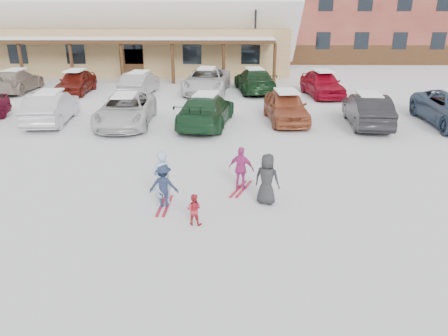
{
  "coord_description": "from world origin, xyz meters",
  "views": [
    {
      "loc": [
        0.46,
        -10.65,
        5.41
      ],
      "look_at": [
        0.3,
        1.0,
        1.0
      ],
      "focal_mm": 35.0,
      "sensor_mm": 36.0,
      "label": 1
    }
  ],
  "objects_px": {
    "parked_car_12": "(322,84)",
    "toddler_red": "(194,209)",
    "parked_car_3": "(206,110)",
    "bystander_dark": "(267,179)",
    "parked_car_4": "(286,106)",
    "lamp_post": "(255,30)",
    "parked_car_7": "(16,81)",
    "parked_car_8": "(76,82)",
    "parked_car_1": "(51,107)",
    "parked_car_2": "(126,110)",
    "adult_skier": "(162,179)",
    "parked_car_5": "(367,110)",
    "child_navy": "(164,186)",
    "child_magenta": "(241,169)",
    "parked_car_10": "(207,80)",
    "parked_car_11": "(254,80)",
    "day_lodge": "(118,22)",
    "parked_car_9": "(140,84)"
  },
  "relations": [
    {
      "from": "parked_car_2",
      "to": "adult_skier",
      "type": "bearing_deg",
      "value": -73.32
    },
    {
      "from": "parked_car_7",
      "to": "parked_car_12",
      "type": "height_order",
      "value": "parked_car_12"
    },
    {
      "from": "adult_skier",
      "to": "parked_car_8",
      "type": "distance_m",
      "value": 18.32
    },
    {
      "from": "bystander_dark",
      "to": "parked_car_11",
      "type": "height_order",
      "value": "parked_car_11"
    },
    {
      "from": "parked_car_5",
      "to": "parked_car_10",
      "type": "xyz_separation_m",
      "value": [
        -7.89,
        7.98,
        0.04
      ]
    },
    {
      "from": "parked_car_12",
      "to": "bystander_dark",
      "type": "bearing_deg",
      "value": -113.79
    },
    {
      "from": "child_magenta",
      "to": "parked_car_10",
      "type": "relative_size",
      "value": 0.24
    },
    {
      "from": "parked_car_10",
      "to": "parked_car_12",
      "type": "height_order",
      "value": "parked_car_10"
    },
    {
      "from": "parked_car_3",
      "to": "parked_car_8",
      "type": "xyz_separation_m",
      "value": [
        -8.7,
        7.8,
        -0.02
      ]
    },
    {
      "from": "lamp_post",
      "to": "child_magenta",
      "type": "bearing_deg",
      "value": -93.98
    },
    {
      "from": "lamp_post",
      "to": "parked_car_7",
      "type": "height_order",
      "value": "lamp_post"
    },
    {
      "from": "lamp_post",
      "to": "parked_car_2",
      "type": "height_order",
      "value": "lamp_post"
    },
    {
      "from": "toddler_red",
      "to": "parked_car_10",
      "type": "height_order",
      "value": "parked_car_10"
    },
    {
      "from": "parked_car_12",
      "to": "toddler_red",
      "type": "bearing_deg",
      "value": -118.62
    },
    {
      "from": "parked_car_3",
      "to": "parked_car_12",
      "type": "xyz_separation_m",
      "value": [
        6.79,
        7.04,
        0.04
      ]
    },
    {
      "from": "child_magenta",
      "to": "parked_car_4",
      "type": "distance_m",
      "value": 8.67
    },
    {
      "from": "toddler_red",
      "to": "parked_car_12",
      "type": "height_order",
      "value": "parked_car_12"
    },
    {
      "from": "adult_skier",
      "to": "parked_car_5",
      "type": "height_order",
      "value": "adult_skier"
    },
    {
      "from": "parked_car_4",
      "to": "parked_car_10",
      "type": "height_order",
      "value": "parked_car_10"
    },
    {
      "from": "child_navy",
      "to": "child_magenta",
      "type": "height_order",
      "value": "child_magenta"
    },
    {
      "from": "toddler_red",
      "to": "child_navy",
      "type": "distance_m",
      "value": 1.42
    },
    {
      "from": "lamp_post",
      "to": "parked_car_7",
      "type": "distance_m",
      "value": 17.15
    },
    {
      "from": "parked_car_2",
      "to": "parked_car_4",
      "type": "height_order",
      "value": "parked_car_4"
    },
    {
      "from": "child_navy",
      "to": "parked_car_2",
      "type": "bearing_deg",
      "value": -68.4
    },
    {
      "from": "lamp_post",
      "to": "parked_car_10",
      "type": "bearing_deg",
      "value": -117.79
    },
    {
      "from": "toddler_red",
      "to": "bystander_dark",
      "type": "bearing_deg",
      "value": -134.86
    },
    {
      "from": "child_navy",
      "to": "parked_car_9",
      "type": "bearing_deg",
      "value": -74.04
    },
    {
      "from": "day_lodge",
      "to": "child_magenta",
      "type": "height_order",
      "value": "day_lodge"
    },
    {
      "from": "parked_car_1",
      "to": "parked_car_2",
      "type": "xyz_separation_m",
      "value": [
        3.64,
        -0.32,
        -0.04
      ]
    },
    {
      "from": "parked_car_7",
      "to": "parked_car_11",
      "type": "xyz_separation_m",
      "value": [
        15.4,
        0.18,
        0.03
      ]
    },
    {
      "from": "child_magenta",
      "to": "day_lodge",
      "type": "bearing_deg",
      "value": -48.37
    },
    {
      "from": "bystander_dark",
      "to": "parked_car_10",
      "type": "xyz_separation_m",
      "value": [
        -2.54,
        16.6,
        0.04
      ]
    },
    {
      "from": "parked_car_8",
      "to": "parked_car_9",
      "type": "relative_size",
      "value": 0.98
    },
    {
      "from": "bystander_dark",
      "to": "parked_car_7",
      "type": "distance_m",
      "value": 22.37
    },
    {
      "from": "bystander_dark",
      "to": "parked_car_3",
      "type": "xyz_separation_m",
      "value": [
        -2.17,
        8.54,
        0.0
      ]
    },
    {
      "from": "parked_car_1",
      "to": "parked_car_3",
      "type": "height_order",
      "value": "parked_car_1"
    },
    {
      "from": "lamp_post",
      "to": "parked_car_1",
      "type": "distance_m",
      "value": 17.72
    },
    {
      "from": "toddler_red",
      "to": "parked_car_4",
      "type": "height_order",
      "value": "parked_car_4"
    },
    {
      "from": "day_lodge",
      "to": "child_magenta",
      "type": "relative_size",
      "value": 21.21
    },
    {
      "from": "child_navy",
      "to": "parked_car_5",
      "type": "xyz_separation_m",
      "value": [
        8.25,
        8.86,
        0.12
      ]
    },
    {
      "from": "bystander_dark",
      "to": "parked_car_8",
      "type": "distance_m",
      "value": 19.63
    },
    {
      "from": "child_navy",
      "to": "parked_car_5",
      "type": "bearing_deg",
      "value": -130.35
    },
    {
      "from": "toddler_red",
      "to": "parked_car_3",
      "type": "relative_size",
      "value": 0.17
    },
    {
      "from": "child_navy",
      "to": "parked_car_5",
      "type": "relative_size",
      "value": 0.28
    },
    {
      "from": "lamp_post",
      "to": "adult_skier",
      "type": "xyz_separation_m",
      "value": [
        -3.79,
        -23.17,
        -2.67
      ]
    },
    {
      "from": "parked_car_10",
      "to": "adult_skier",
      "type": "bearing_deg",
      "value": -86.35
    },
    {
      "from": "parked_car_2",
      "to": "child_navy",
      "type": "bearing_deg",
      "value": -73.14
    },
    {
      "from": "toddler_red",
      "to": "parked_car_8",
      "type": "xyz_separation_m",
      "value": [
        -8.89,
        17.65,
        0.3
      ]
    },
    {
      "from": "bystander_dark",
      "to": "parked_car_4",
      "type": "bearing_deg",
      "value": -76.71
    },
    {
      "from": "child_magenta",
      "to": "parked_car_1",
      "type": "bearing_deg",
      "value": -20.71
    }
  ]
}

